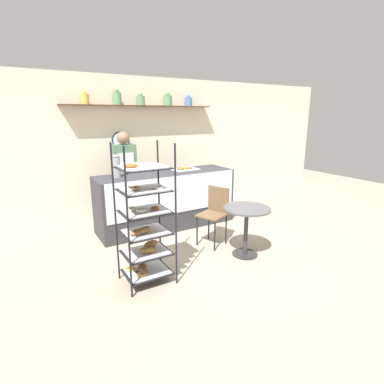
{
  "coord_description": "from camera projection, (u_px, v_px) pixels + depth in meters",
  "views": [
    {
      "loc": [
        -2.23,
        -3.29,
        1.98
      ],
      "look_at": [
        0.0,
        0.48,
        0.84
      ],
      "focal_mm": 28.0,
      "sensor_mm": 36.0,
      "label": 1
    }
  ],
  "objects": [
    {
      "name": "back_wall",
      "position": [
        141.0,
        145.0,
        6.09
      ],
      "size": [
        10.0,
        0.3,
        2.7
      ],
      "color": "beige",
      "rests_on": "ground_plane"
    },
    {
      "name": "cafe_table",
      "position": [
        246.0,
        220.0,
        4.23
      ],
      "size": [
        0.67,
        0.67,
        0.72
      ],
      "color": "#262628",
      "rests_on": "ground_plane"
    },
    {
      "name": "pastry_rack",
      "position": [
        144.0,
        222.0,
        3.48
      ],
      "size": [
        0.59,
        0.48,
        1.68
      ],
      "color": "black",
      "rests_on": "ground_plane"
    },
    {
      "name": "display_counter",
      "position": [
        167.0,
        200.0,
        5.35
      ],
      "size": [
        2.45,
        0.72,
        0.99
      ],
      "color": "#333338",
      "rests_on": "ground_plane"
    },
    {
      "name": "ground_plane",
      "position": [
        209.0,
        255.0,
        4.34
      ],
      "size": [
        14.0,
        14.0,
        0.0
      ],
      "primitive_type": "plane",
      "color": "gray"
    },
    {
      "name": "donut_tray_counter",
      "position": [
        186.0,
        168.0,
        5.54
      ],
      "size": [
        0.48,
        0.33,
        0.05
      ],
      "color": "silver",
      "rests_on": "display_counter"
    },
    {
      "name": "coffee_carafe",
      "position": [
        116.0,
        166.0,
        4.81
      ],
      "size": [
        0.14,
        0.14,
        0.37
      ],
      "color": "gray",
      "rests_on": "display_counter"
    },
    {
      "name": "cafe_chair",
      "position": [
        215.0,
        209.0,
        4.63
      ],
      "size": [
        0.5,
        0.5,
        0.9
      ],
      "rotation": [
        0.0,
        0.0,
        5.1
      ],
      "color": "black",
      "rests_on": "ground_plane"
    },
    {
      "name": "person_worker",
      "position": [
        125.0,
        173.0,
        5.47
      ],
      "size": [
        0.41,
        0.23,
        1.69
      ],
      "color": "#282833",
      "rests_on": "ground_plane"
    }
  ]
}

